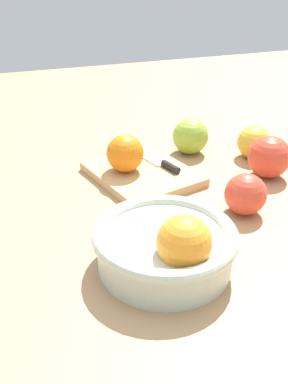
% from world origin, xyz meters
% --- Properties ---
extents(ground_plane, '(2.40, 2.40, 0.00)m').
position_xyz_m(ground_plane, '(0.00, 0.00, 0.00)').
color(ground_plane, tan).
extents(bowl, '(0.20, 0.20, 0.10)m').
position_xyz_m(bowl, '(-0.11, 0.12, 0.04)').
color(bowl, beige).
rests_on(bowl, ground_plane).
extents(cutting_board, '(0.23, 0.21, 0.02)m').
position_xyz_m(cutting_board, '(0.16, 0.05, 0.01)').
color(cutting_board, tan).
rests_on(cutting_board, ground_plane).
extents(orange_on_board, '(0.07, 0.07, 0.07)m').
position_xyz_m(orange_on_board, '(0.17, 0.08, 0.05)').
color(orange_on_board, orange).
rests_on(orange_on_board, cutting_board).
extents(knife, '(0.15, 0.05, 0.01)m').
position_xyz_m(knife, '(0.17, 0.01, 0.02)').
color(knife, silver).
rests_on(knife, cutting_board).
extents(apple_front_right, '(0.08, 0.08, 0.08)m').
position_xyz_m(apple_front_right, '(0.07, -0.18, 0.04)').
color(apple_front_right, '#D6422D').
rests_on(apple_front_right, ground_plane).
extents(apple_front_center, '(0.07, 0.07, 0.07)m').
position_xyz_m(apple_front_center, '(-0.03, -0.06, 0.03)').
color(apple_front_center, '#D6422D').
rests_on(apple_front_center, ground_plane).
extents(apple_front_right_2, '(0.08, 0.08, 0.08)m').
position_xyz_m(apple_front_right_2, '(0.23, -0.09, 0.04)').
color(apple_front_right_2, '#8EB738').
rests_on(apple_front_right_2, ground_plane).
extents(apple_front_right_3, '(0.07, 0.07, 0.07)m').
position_xyz_m(apple_front_right_3, '(0.16, -0.21, 0.04)').
color(apple_front_right_3, gold).
rests_on(apple_front_right_3, ground_plane).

